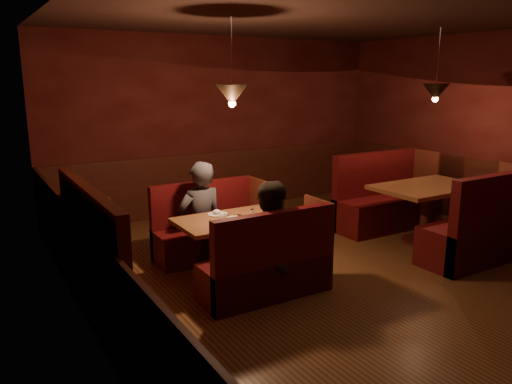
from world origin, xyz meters
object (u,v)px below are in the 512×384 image
main_table (234,231)px  second_bench_near (484,234)px  main_bench_near (269,270)px  diner_a (200,199)px  main_bench_far (208,233)px  diner_b (275,222)px  second_bench_far (382,204)px  second_table (427,200)px

main_table → second_bench_near: bearing=-23.1°
main_bench_near → diner_a: (-0.18, 1.27, 0.50)m
main_bench_far → second_bench_near: (2.81, -1.92, 0.06)m
main_table → diner_b: size_ratio=0.81×
second_bench_far → diner_b: size_ratio=1.02×
main_bench_near → diner_b: 0.49m
main_table → second_bench_far: bearing=10.4°
main_table → diner_b: (0.12, -0.66, 0.26)m
main_bench_near → diner_b: (0.11, 0.06, 0.48)m
second_bench_far → second_table: bearing=-92.2°
diner_a → second_table: bearing=160.3°
diner_b → second_bench_near: bearing=-20.1°
main_bench_far → diner_b: 1.47m
main_table → main_bench_far: bearing=88.9°
diner_a → main_bench_near: bearing=95.2°
main_bench_far → second_bench_near: 3.41m
second_table → diner_b: 2.70m
main_bench_far → main_bench_near: same height
main_table → second_bench_far: size_ratio=0.80×
main_bench_far → second_bench_far: size_ratio=0.88×
main_bench_near → diner_b: size_ratio=0.90×
main_bench_far → second_table: 2.99m
main_bench_far → diner_b: (0.11, -1.39, 0.48)m
second_bench_far → main_bench_far: bearing=175.9°
main_bench_far → second_bench_near: second_bench_near is taller
main_bench_near → second_bench_far: second_bench_far is taller
second_bench_far → diner_b: (-2.71, -1.18, 0.42)m
main_table → diner_a: (-0.17, 0.55, 0.28)m
main_table → second_table: bearing=-7.0°
main_bench_far → diner_a: (-0.18, -0.17, 0.50)m
second_table → second_bench_near: second_bench_near is taller
main_table → diner_a: 0.64m
main_table → diner_a: size_ratio=0.79×
second_bench_near → main_table: bearing=156.9°
main_table → second_bench_near: 3.08m
main_bench_far → second_table: bearing=-20.9°
second_table → main_bench_near: bearing=-172.2°
main_bench_near → second_bench_near: (2.81, -0.48, 0.06)m
second_table → main_bench_far: bearing=159.1°
diner_a → second_bench_near: bearing=146.7°
second_bench_far → second_bench_near: bearing=-90.0°
diner_a → diner_b: bearing=100.4°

